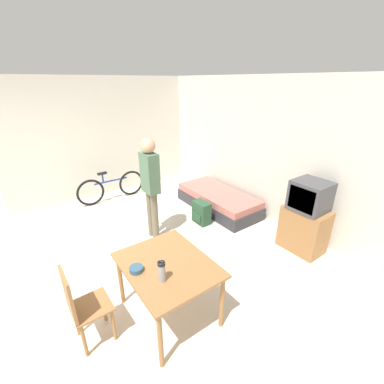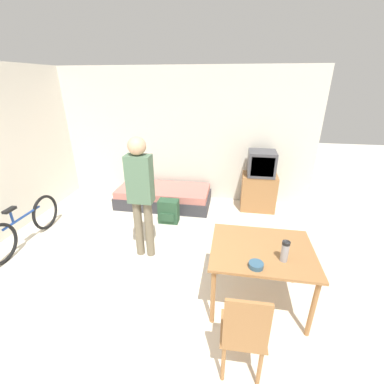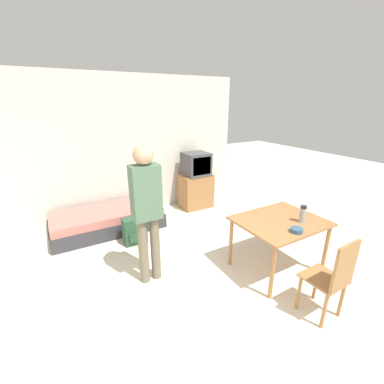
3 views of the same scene
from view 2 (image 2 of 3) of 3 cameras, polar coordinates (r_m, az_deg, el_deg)
ground_plane at (r=3.10m, az=-22.20°, el=-30.29°), size 20.00×20.00×0.00m
wall_back at (r=5.53m, az=-4.14°, el=12.28°), size 5.77×0.06×2.70m
daybed at (r=5.41m, az=-6.30°, el=-0.98°), size 1.91×0.87×0.39m
tv at (r=5.24m, az=14.74°, el=2.06°), size 0.67×0.49×1.20m
dining_table at (r=3.01m, az=15.17°, el=-13.35°), size 1.11×0.89×0.74m
wooden_chair at (r=2.43m, az=11.48°, el=-28.31°), size 0.39×0.39×0.96m
bicycle at (r=4.86m, az=-33.16°, el=-6.35°), size 0.09×1.58×0.71m
person_standing at (r=3.56m, az=-11.35°, el=0.40°), size 0.34×0.24×1.78m
thermos_flask at (r=2.78m, az=19.97°, el=-12.07°), size 0.08×0.08×0.23m
mate_bowl at (r=2.68m, az=14.04°, el=-15.49°), size 0.15×0.15×0.05m
backpack at (r=4.74m, az=-5.21°, el=-4.29°), size 0.36×0.24×0.44m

